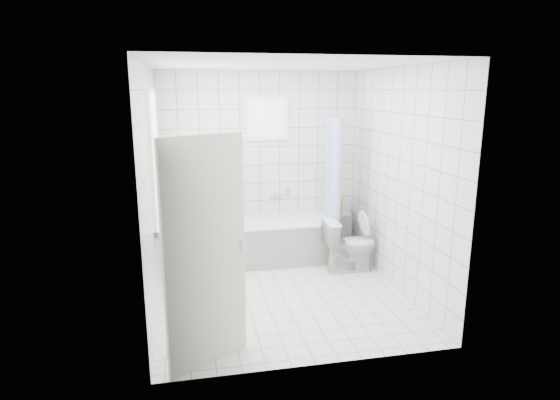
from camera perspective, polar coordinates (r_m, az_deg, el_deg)
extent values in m
plane|color=white|center=(5.62, 0.20, -11.31)|extent=(3.00, 3.00, 0.00)
plane|color=white|center=(5.12, 0.22, 16.19)|extent=(3.00, 3.00, 0.00)
cube|color=white|center=(6.67, -2.42, 4.30)|extent=(2.80, 0.02, 2.60)
cube|color=white|center=(3.80, 4.81, -2.65)|extent=(2.80, 0.02, 2.60)
cube|color=white|center=(5.13, -15.31, 1.09)|extent=(0.02, 3.00, 2.60)
cube|color=white|center=(5.66, 14.22, 2.29)|extent=(0.02, 3.00, 2.60)
cube|color=white|center=(5.37, -14.83, 4.91)|extent=(0.01, 0.90, 1.40)
cube|color=white|center=(6.57, -1.54, 9.87)|extent=(0.50, 0.01, 0.50)
cube|color=white|center=(5.52, -13.91, -2.69)|extent=(0.18, 1.02, 0.08)
cube|color=silver|center=(3.97, -9.04, -6.61)|extent=(0.70, 0.46, 2.00)
cube|color=white|center=(6.57, -0.78, -5.03)|extent=(1.71, 0.75, 0.55)
cube|color=white|center=(6.49, -0.79, -2.60)|extent=(1.73, 0.77, 0.03)
cube|color=white|center=(6.29, -9.07, -1.53)|extent=(0.15, 0.85, 1.50)
cube|color=white|center=(7.05, 6.86, -3.85)|extent=(0.40, 0.24, 0.55)
imported|color=white|center=(6.24, 8.52, -5.44)|extent=(0.69, 0.40, 0.71)
cylinder|color=silver|center=(6.42, 6.40, 10.17)|extent=(0.02, 0.80, 0.02)
cube|color=silver|center=(6.75, -0.50, 0.53)|extent=(0.18, 0.06, 0.06)
imported|color=#2FCCD6|center=(5.27, -13.97, -1.94)|extent=(0.11, 0.11, 0.19)
imported|color=#D2699E|center=(5.75, -13.79, -0.68)|extent=(0.09, 0.08, 0.18)
imported|color=#EB5BA8|center=(5.15, -14.05, -1.56)|extent=(0.17, 0.17, 0.31)
imported|color=silver|center=(5.63, -13.86, -0.43)|extent=(0.15, 0.15, 0.29)
cylinder|color=#168845|center=(6.89, 6.94, -1.05)|extent=(0.06, 0.06, 0.20)
cylinder|color=#EEA519|center=(6.87, 7.36, -0.81)|extent=(0.06, 0.06, 0.26)
cylinder|color=red|center=(6.96, 6.26, -0.85)|extent=(0.06, 0.06, 0.20)
cylinder|color=blue|center=(6.95, 7.12, -0.70)|extent=(0.06, 0.06, 0.25)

